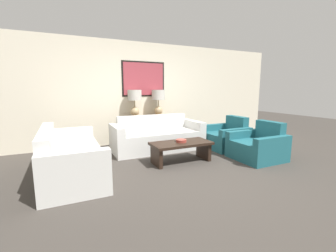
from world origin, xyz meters
name	(u,v)px	position (x,y,z in m)	size (l,w,h in m)	color
ground_plane	(189,169)	(0.00, 0.00, 0.00)	(20.00, 20.00, 0.00)	#3D3833
back_wall	(143,93)	(0.00, 2.50, 1.33)	(8.47, 0.12, 2.65)	beige
console_table	(147,130)	(0.00, 2.22, 0.36)	(1.23, 0.39, 0.73)	brown
table_lamp_left	(135,100)	(-0.33, 2.22, 1.16)	(0.35, 0.35, 0.69)	tan
table_lamp_right	(158,99)	(0.33, 2.22, 1.16)	(0.35, 0.35, 0.69)	tan
couch_by_back_wall	(157,138)	(0.00, 1.52, 0.29)	(2.13, 0.91, 0.80)	silver
couch_by_side	(70,158)	(-1.96, 0.62, 0.29)	(0.91, 2.13, 0.80)	silver
coffee_table	(181,147)	(0.06, 0.43, 0.30)	(1.19, 0.57, 0.40)	black
decorative_bowl	(181,141)	(0.07, 0.45, 0.43)	(0.21, 0.21, 0.05)	#93382D
armchair_near_back_wall	(226,137)	(1.59, 0.93, 0.26)	(0.89, 0.91, 0.77)	#1E5B66
armchair_near_camera	(258,147)	(1.59, -0.07, 0.26)	(0.89, 0.91, 0.77)	#1E5B66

